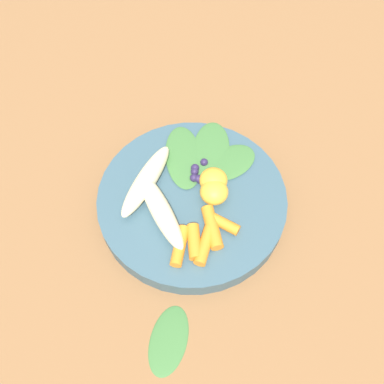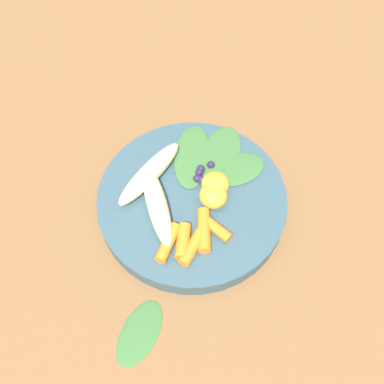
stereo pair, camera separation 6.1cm
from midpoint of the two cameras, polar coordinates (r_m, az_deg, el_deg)
The scene contains 16 objects.
ground_plane at distance 0.65m, azimuth -2.70°, elevation -2.11°, with size 2.40×2.40×0.00m, color brown.
bowl at distance 0.64m, azimuth -2.75°, elevation -1.42°, with size 0.29×0.29×0.03m, color #385666.
banana_peeled_left at distance 0.60m, azimuth -7.31°, elevation -2.78°, with size 0.14×0.03×0.03m, color beige.
banana_peeled_right at distance 0.63m, azimuth -9.18°, elevation 1.37°, with size 0.14×0.03×0.03m, color beige.
orange_segment_near at distance 0.62m, azimuth 0.16°, elevation 1.40°, with size 0.04×0.04×0.03m, color #F4A833.
orange_segment_far at distance 0.61m, azimuth 0.20°, elevation -0.33°, with size 0.04×0.04×0.03m, color #F4A833.
carrot_front at distance 0.58m, azimuth -4.78°, elevation -7.75°, with size 0.02×0.02×0.06m, color orange.
carrot_mid_left at distance 0.58m, azimuth -2.75°, elevation -7.19°, with size 0.02×0.02×0.05m, color orange.
carrot_mid_right at distance 0.58m, azimuth -1.28°, elevation -7.70°, with size 0.02×0.02×0.06m, color orange.
carrot_rear at distance 0.59m, azimuth -0.17°, elevation -5.21°, with size 0.02×0.02×0.06m, color orange.
carrot_small at distance 0.59m, azimuth 1.22°, elevation -4.52°, with size 0.02×0.02×0.05m, color orange.
blueberry_pile at distance 0.64m, azimuth -1.94°, elevation 2.53°, with size 0.03×0.05×0.01m.
kale_leaf_left at distance 0.65m, azimuth 2.63°, elevation 3.93°, with size 0.09×0.06×0.01m, color #3D7038.
kale_leaf_right at distance 0.67m, azimuth 0.05°, elevation 5.79°, with size 0.11×0.06×0.01m, color #3D7038.
kale_leaf_rear at distance 0.66m, azimuth -3.85°, elevation 4.71°, with size 0.12×0.06×0.01m, color #3D7038.
kale_leaf_stray at distance 0.58m, azimuth -6.49°, elevation -20.01°, with size 0.09×0.05×0.01m, color #3D7038.
Camera 1 is at (0.03, -0.32, 0.57)m, focal length 38.42 mm.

